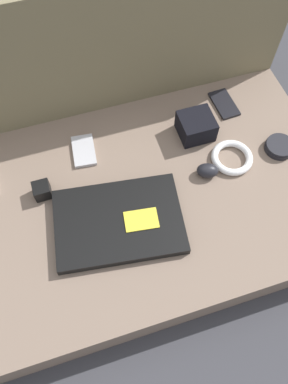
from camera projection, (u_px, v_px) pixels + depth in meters
The scene contains 11 objects.
ground_plane at pixel (144, 216), 1.19m from camera, with size 8.00×8.00×0.00m, color #38383D.
couch_seat at pixel (144, 206), 1.13m from camera, with size 1.14×0.69×0.14m.
couch_backrest at pixel (101, 53), 1.15m from camera, with size 1.14×0.20×0.55m.
laptop at pixel (119, 222), 1.01m from camera, with size 0.37×0.28×0.03m.
computer_mouse at pixel (207, 171), 1.08m from camera, with size 0.08×0.06×0.04m.
speaker_puck at pixel (280, 147), 1.13m from camera, with size 0.09×0.09×0.02m.
phone_silver at pixel (224, 104), 1.22m from camera, with size 0.07×0.12×0.01m.
phone_small at pixel (84, 151), 1.13m from camera, with size 0.08×0.12×0.01m.
camera_pouch at pixel (196, 126), 1.14m from camera, with size 0.10×0.10×0.07m.
charger_brick at pixel (42, 190), 1.05m from camera, with size 0.05×0.05×0.04m.
cable_coil at pixel (232, 158), 1.12m from camera, with size 0.12×0.12×0.02m.
Camera 1 is at (-0.15, -0.47, 1.09)m, focal length 35.00 mm.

